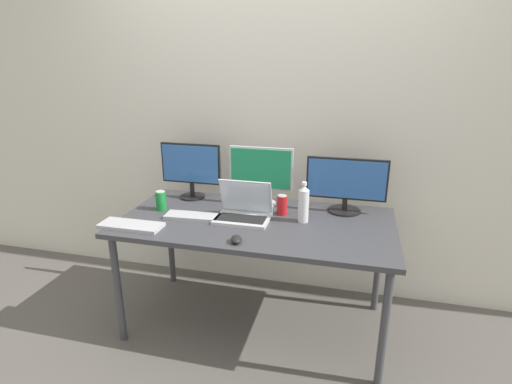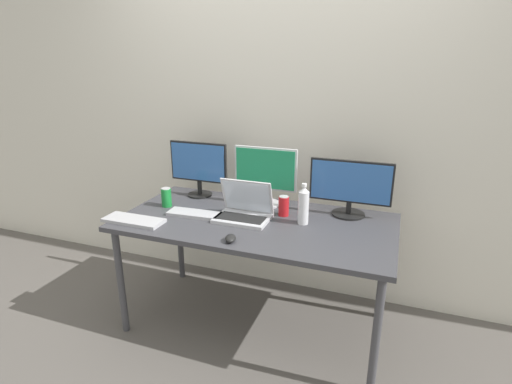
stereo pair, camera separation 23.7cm
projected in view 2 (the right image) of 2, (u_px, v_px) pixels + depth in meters
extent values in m
plane|color=#5B5651|center=(256.00, 323.00, 2.66)|extent=(16.00, 16.00, 0.00)
cube|color=silver|center=(285.00, 115.00, 2.77)|extent=(7.00, 0.08, 2.60)
cylinder|color=#424247|center=(121.00, 282.00, 2.48)|extent=(0.04, 0.04, 0.71)
cylinder|color=#424247|center=(376.00, 338.00, 1.98)|extent=(0.04, 0.04, 0.71)
cylinder|color=#424247|center=(180.00, 236.00, 3.12)|extent=(0.04, 0.04, 0.71)
cylinder|color=#424247|center=(384.00, 270.00, 2.61)|extent=(0.04, 0.04, 0.71)
cube|color=#3D3D42|center=(256.00, 222.00, 2.43)|extent=(1.65, 0.83, 0.03)
cylinder|color=black|center=(200.00, 194.00, 2.86)|extent=(0.17, 0.17, 0.01)
cylinder|color=black|center=(200.00, 187.00, 2.85)|extent=(0.03, 0.03, 0.10)
cube|color=black|center=(199.00, 162.00, 2.79)|extent=(0.43, 0.02, 0.28)
cube|color=#3366B2|center=(198.00, 162.00, 2.78)|extent=(0.40, 0.01, 0.25)
cylinder|color=silver|center=(265.00, 203.00, 2.69)|extent=(0.20, 0.20, 0.01)
cylinder|color=silver|center=(265.00, 196.00, 2.67)|extent=(0.03, 0.03, 0.10)
cube|color=silver|center=(265.00, 169.00, 2.61)|extent=(0.42, 0.02, 0.28)
cube|color=#1E8C59|center=(265.00, 169.00, 2.60)|extent=(0.40, 0.01, 0.26)
cylinder|color=black|center=(348.00, 214.00, 2.50)|extent=(0.21, 0.21, 0.01)
cylinder|color=black|center=(349.00, 208.00, 2.49)|extent=(0.03, 0.03, 0.07)
cube|color=black|center=(351.00, 182.00, 2.44)|extent=(0.50, 0.02, 0.27)
cube|color=#3366B2|center=(350.00, 182.00, 2.43)|extent=(0.48, 0.01, 0.24)
cube|color=silver|center=(243.00, 218.00, 2.42)|extent=(0.32, 0.23, 0.02)
cube|color=black|center=(241.00, 218.00, 2.40)|extent=(0.29, 0.13, 0.00)
cube|color=silver|center=(247.00, 196.00, 2.45)|extent=(0.32, 0.08, 0.22)
cube|color=silver|center=(247.00, 197.00, 2.45)|extent=(0.29, 0.07, 0.20)
cube|color=#B2B2B7|center=(134.00, 220.00, 2.39)|extent=(0.37, 0.14, 0.02)
cube|color=#B2B2B7|center=(200.00, 214.00, 2.49)|extent=(0.41, 0.15, 0.02)
ellipsoid|color=black|center=(230.00, 238.00, 2.14)|extent=(0.08, 0.10, 0.04)
cylinder|color=silver|center=(303.00, 208.00, 2.34)|extent=(0.06, 0.06, 0.20)
cone|color=silver|center=(304.00, 189.00, 2.31)|extent=(0.06, 0.06, 0.03)
cylinder|color=white|center=(304.00, 185.00, 2.30)|extent=(0.03, 0.03, 0.02)
cylinder|color=red|center=(284.00, 206.00, 2.48)|extent=(0.07, 0.07, 0.12)
cylinder|color=silver|center=(284.00, 197.00, 2.46)|extent=(0.06, 0.06, 0.00)
cylinder|color=#197F33|center=(166.00, 198.00, 2.63)|extent=(0.07, 0.07, 0.12)
cylinder|color=silver|center=(166.00, 188.00, 2.61)|extent=(0.06, 0.06, 0.00)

